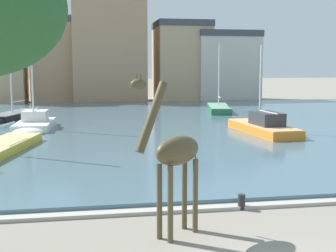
{
  "coord_description": "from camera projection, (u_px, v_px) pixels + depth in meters",
  "views": [
    {
      "loc": [
        -3.93,
        -8.15,
        4.66
      ],
      "look_at": [
        -0.81,
        10.07,
        2.2
      ],
      "focal_mm": 49.09,
      "sensor_mm": 36.0,
      "label": 1
    }
  ],
  "objects": [
    {
      "name": "harbor_water",
      "position": [
        142.0,
        125.0,
        35.2
      ],
      "size": [
        79.07,
        41.02,
        0.25
      ],
      "primitive_type": "cube",
      "color": "#476675",
      "rests_on": "ground"
    },
    {
      "name": "quay_edge_coping",
      "position": [
        214.0,
        208.0,
        14.92
      ],
      "size": [
        79.07,
        0.5,
        0.12
      ],
      "primitive_type": "cube",
      "color": "#ADA89E",
      "rests_on": "ground"
    },
    {
      "name": "giraffe_statue",
      "position": [
        175.0,
        154.0,
        12.26
      ],
      "size": [
        2.23,
        1.89,
        4.49
      ],
      "color": "#4C4228",
      "rests_on": "ground"
    },
    {
      "name": "sailboat_white",
      "position": [
        34.0,
        126.0,
        31.61
      ],
      "size": [
        2.58,
        6.03,
        7.83
      ],
      "color": "white",
      "rests_on": "ground"
    },
    {
      "name": "sailboat_orange",
      "position": [
        259.0,
        127.0,
        30.39
      ],
      "size": [
        2.7,
        8.02,
        5.96
      ],
      "color": "orange",
      "rests_on": "ground"
    },
    {
      "name": "sailboat_black",
      "position": [
        11.0,
        117.0,
        37.78
      ],
      "size": [
        4.05,
        8.01,
        8.0
      ],
      "color": "black",
      "rests_on": "ground"
    },
    {
      "name": "sailboat_green",
      "position": [
        218.0,
        109.0,
        44.36
      ],
      "size": [
        3.23,
        7.9,
        6.63
      ],
      "color": "#236B42",
      "rests_on": "ground"
    },
    {
      "name": "mooring_bollard",
      "position": [
        242.0,
        202.0,
        14.89
      ],
      "size": [
        0.24,
        0.24,
        0.5
      ],
      "primitive_type": "cylinder",
      "color": "#232326",
      "rests_on": "ground"
    },
    {
      "name": "townhouse_narrow_midrow",
      "position": [
        2.0,
        52.0,
        55.59
      ],
      "size": [
        5.56,
        5.15,
        12.34
      ],
      "color": "tan",
      "rests_on": "ground"
    },
    {
      "name": "townhouse_corner_house",
      "position": [
        61.0,
        60.0,
        59.15
      ],
      "size": [
        7.19,
        8.12,
        10.64
      ],
      "color": "tan",
      "rests_on": "ground"
    },
    {
      "name": "townhouse_wide_warehouse",
      "position": [
        109.0,
        48.0,
        58.14
      ],
      "size": [
        9.11,
        7.55,
        13.67
      ],
      "color": "tan",
      "rests_on": "ground"
    },
    {
      "name": "townhouse_tall_gabled",
      "position": [
        181.0,
        61.0,
        60.35
      ],
      "size": [
        6.93,
        7.8,
        10.24
      ],
      "color": "tan",
      "rests_on": "ground"
    },
    {
      "name": "townhouse_end_terrace",
      "position": [
        223.0,
        66.0,
        60.95
      ],
      "size": [
        8.15,
        7.83,
        9.02
      ],
      "color": "beige",
      "rests_on": "ground"
    }
  ]
}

